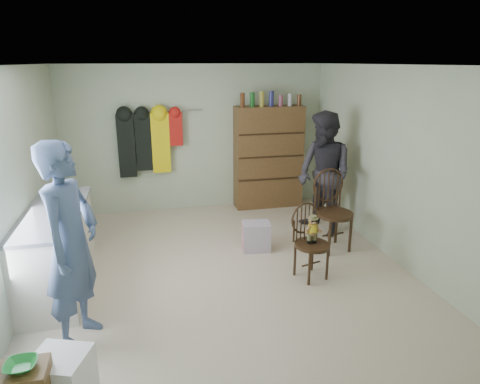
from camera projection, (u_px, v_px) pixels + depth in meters
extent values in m
plane|color=beige|center=(224.00, 269.00, 5.46)|extent=(5.00, 5.00, 0.00)
plane|color=beige|center=(196.00, 139.00, 7.42)|extent=(4.50, 0.00, 4.50)
plane|color=beige|center=(19.00, 186.00, 4.61)|extent=(0.00, 5.00, 5.00)
plane|color=beige|center=(393.00, 164.00, 5.57)|extent=(0.00, 5.00, 5.00)
plane|color=white|center=(222.00, 65.00, 4.72)|extent=(5.00, 5.00, 0.00)
cube|color=silver|center=(58.00, 251.00, 4.91)|extent=(0.60, 1.80, 0.90)
cube|color=slate|center=(52.00, 213.00, 4.77)|extent=(0.64, 1.86, 0.04)
cylinder|color=#99999E|center=(80.00, 258.00, 4.53)|extent=(0.02, 0.02, 0.14)
cylinder|color=#99999E|center=(89.00, 227.00, 5.37)|extent=(0.02, 0.02, 0.14)
imported|color=green|center=(21.00, 366.00, 2.97)|extent=(0.22, 0.22, 0.05)
cube|color=white|center=(61.00, 377.00, 3.31)|extent=(0.52, 0.51, 0.39)
cylinder|color=#362212|center=(312.00, 245.00, 5.12)|extent=(0.51, 0.51, 0.04)
cylinder|color=#362212|center=(309.00, 269.00, 5.01)|extent=(0.03, 0.03, 0.41)
cylinder|color=#362212|center=(327.00, 264.00, 5.14)|extent=(0.03, 0.03, 0.41)
cylinder|color=#362212|center=(295.00, 260.00, 5.24)|extent=(0.03, 0.03, 0.41)
cylinder|color=#362212|center=(312.00, 255.00, 5.37)|extent=(0.03, 0.03, 0.41)
torus|color=#362212|center=(305.00, 218.00, 5.17)|extent=(0.39, 0.14, 0.40)
cylinder|color=#362212|center=(294.00, 231.00, 5.12)|extent=(0.03, 0.03, 0.27)
cylinder|color=#362212|center=(315.00, 226.00, 5.28)|extent=(0.03, 0.03, 0.27)
cylinder|color=yellow|center=(312.00, 229.00, 5.07)|extent=(0.11, 0.11, 0.10)
cylinder|color=#475128|center=(312.00, 237.00, 5.10)|extent=(0.07, 0.07, 0.16)
sphere|color=#9E7042|center=(313.00, 221.00, 5.04)|extent=(0.10, 0.10, 0.10)
cylinder|color=#475128|center=(313.00, 217.00, 5.03)|extent=(0.09, 0.09, 0.03)
cube|color=black|center=(314.00, 221.00, 5.00)|extent=(0.07, 0.01, 0.02)
cylinder|color=#362212|center=(334.00, 214.00, 5.88)|extent=(0.57, 0.57, 0.05)
cylinder|color=#362212|center=(329.00, 239.00, 5.76)|extent=(0.04, 0.04, 0.50)
cylinder|color=#362212|center=(350.00, 235.00, 5.87)|extent=(0.04, 0.04, 0.50)
cylinder|color=#362212|center=(316.00, 230.00, 6.06)|extent=(0.04, 0.04, 0.50)
cylinder|color=#362212|center=(336.00, 226.00, 6.18)|extent=(0.04, 0.04, 0.50)
torus|color=#362212|center=(328.00, 185.00, 5.95)|extent=(0.49, 0.10, 0.49)
cylinder|color=#362212|center=(315.00, 198.00, 5.92)|extent=(0.03, 0.03, 0.33)
cylinder|color=#362212|center=(340.00, 195.00, 6.06)|extent=(0.03, 0.03, 0.33)
cube|color=#E57279|center=(256.00, 236.00, 5.96)|extent=(0.41, 0.34, 0.40)
imported|color=#45587F|center=(71.00, 245.00, 3.83)|extent=(0.66, 0.81, 1.92)
imported|color=#2D2B33|center=(324.00, 174.00, 6.35)|extent=(0.96, 1.08, 1.86)
cube|color=brown|center=(268.00, 157.00, 7.60)|extent=(1.20, 0.38, 1.80)
cube|color=#362212|center=(271.00, 179.00, 7.53)|extent=(1.16, 0.02, 0.03)
cube|color=#362212|center=(272.00, 157.00, 7.41)|extent=(1.16, 0.02, 0.03)
cube|color=#362212|center=(272.00, 134.00, 7.29)|extent=(1.16, 0.02, 0.03)
cylinder|color=#592D14|center=(242.00, 100.00, 7.10)|extent=(0.08, 0.08, 0.24)
cylinder|color=#19591E|center=(252.00, 100.00, 7.14)|extent=(0.09, 0.09, 0.24)
cylinder|color=#A59933|center=(262.00, 99.00, 7.17)|extent=(0.08, 0.08, 0.25)
cylinder|color=navy|center=(271.00, 99.00, 7.21)|extent=(0.08, 0.08, 0.26)
cylinder|color=#8C3F59|center=(281.00, 101.00, 7.25)|extent=(0.08, 0.08, 0.19)
cylinder|color=#B2B2B7|center=(290.00, 100.00, 7.29)|extent=(0.08, 0.08, 0.21)
cylinder|color=#592D14|center=(299.00, 100.00, 7.32)|extent=(0.08, 0.08, 0.19)
cylinder|color=#99999E|center=(172.00, 110.00, 7.13)|extent=(1.00, 0.02, 0.02)
cube|color=black|center=(127.00, 146.00, 7.07)|extent=(0.28, 0.10, 1.05)
cube|color=black|center=(144.00, 142.00, 7.12)|extent=(0.26, 0.10, 0.95)
cube|color=yellow|center=(161.00, 143.00, 7.18)|extent=(0.30, 0.10, 1.00)
cube|color=red|center=(176.00, 129.00, 7.17)|extent=(0.22, 0.10, 0.55)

